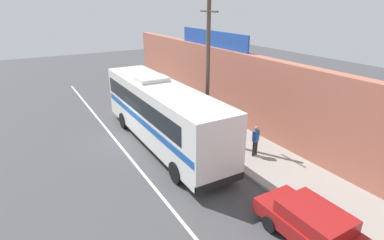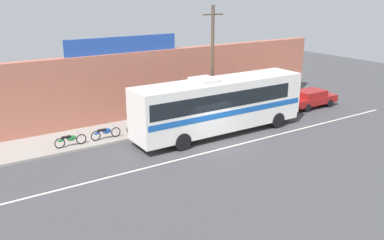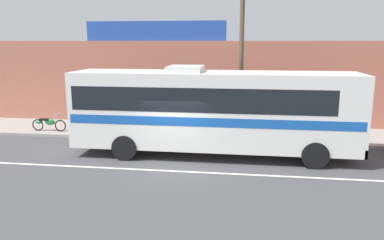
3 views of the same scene
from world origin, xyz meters
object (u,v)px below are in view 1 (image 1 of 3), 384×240
Objects in this scene: utility_pole at (208,73)px; motorcycle_black at (170,107)px; pedestrian_far_right at (256,139)px; intercity_bus at (161,111)px; motorcycle_orange at (146,92)px; motorcycle_purple at (158,99)px; parked_car at (315,227)px.

utility_pole is 4.28× the size of motorcycle_black.
motorcycle_black is 8.49m from pedestrian_far_right.
intercity_bus is at bearing -31.58° from motorcycle_black.
motorcycle_orange is at bearing 163.36° from intercity_bus.
motorcycle_black and motorcycle_purple have the same top height.
utility_pole is at bearing -2.41° from motorcycle_purple.
utility_pole is at bearing -158.42° from pedestrian_far_right.
motorcycle_orange is at bearing 178.50° from utility_pole.
motorcycle_black is at bearing 0.49° from motorcycle_orange.
intercity_bus is at bearing -173.50° from parked_car.
pedestrian_far_right reaches higher than parked_car.
utility_pole reaches higher than motorcycle_orange.
motorcycle_orange is at bearing -176.01° from pedestrian_far_right.
motorcycle_black is (-4.35, 2.68, -1.50)m from intercity_bus.
motorcycle_black is at bearing 148.42° from intercity_bus.
intercity_bus is at bearing -16.64° from motorcycle_orange.
motorcycle_orange is 12.94m from pedestrian_far_right.
motorcycle_orange is at bearing 175.37° from parked_car.
intercity_bus is 1.50× the size of utility_pole.
motorcycle_orange is at bearing -179.51° from motorcycle_black.
parked_car is 16.57m from motorcycle_purple.
motorcycle_orange and motorcycle_purple have the same top height.
motorcycle_orange is (-9.97, 0.26, -3.62)m from utility_pole.
pedestrian_far_right reaches higher than motorcycle_black.
motorcycle_orange is (-8.82, 2.64, -1.50)m from intercity_bus.
motorcycle_orange is 1.12× the size of pedestrian_far_right.
intercity_bus is at bearing -115.66° from utility_pole.
pedestrian_far_right is (-5.80, 2.41, 0.38)m from parked_car.
pedestrian_far_right is at bearing 4.46° from motorcycle_purple.
intercity_bus is 6.12× the size of motorcycle_purple.
utility_pole reaches higher than motorcycle_black.
motorcycle_purple is at bearing -175.54° from pedestrian_far_right.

